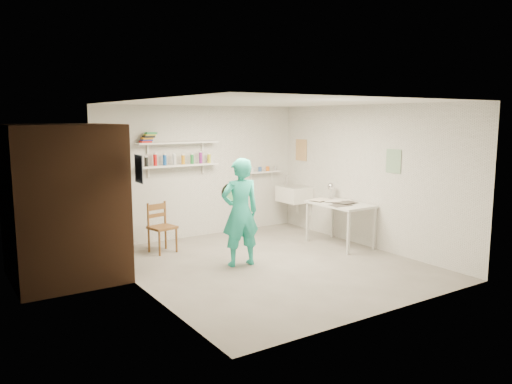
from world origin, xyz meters
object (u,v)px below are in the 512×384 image
wooden_chair (162,227)px  work_table (340,224)px  man (240,212)px  desk_lamp (331,186)px  wall_clock (231,193)px  belfast_sink (294,194)px

wooden_chair → work_table: size_ratio=0.75×
man → desk_lamp: 2.28m
wall_clock → work_table: wall_clock is taller
desk_lamp → wall_clock: bearing=-172.9°
man → work_table: (2.04, 0.05, -0.43)m
desk_lamp → belfast_sink: bearing=94.3°
man → wooden_chair: bearing=-54.1°
man → belfast_sink: bearing=-137.2°
belfast_sink → work_table: bearing=-94.4°
belfast_sink → wooden_chair: 2.86m
man → work_table: bearing=-170.3°
man → work_table: man is taller
wall_clock → work_table: size_ratio=0.26×
belfast_sink → man: (-2.15, -1.48, 0.10)m
man → work_table: 2.08m
wall_clock → desk_lamp: bearing=15.3°
belfast_sink → wall_clock: bearing=-149.9°
man → desk_lamp: size_ratio=11.55×
belfast_sink → wooden_chair: (-2.84, -0.17, -0.29)m
wooden_chair → work_table: 3.00m
man → wall_clock: size_ratio=5.56×
belfast_sink → wooden_chair: size_ratio=0.72×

